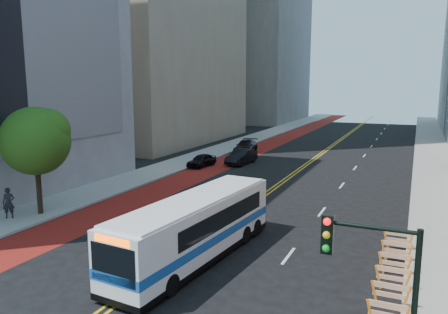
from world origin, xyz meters
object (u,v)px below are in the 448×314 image
car_b (241,157)px  car_c (246,147)px  traffic_signal (374,283)px  pedestrian (9,203)px  transit_bus (197,227)px  street_tree (36,138)px  car_a (202,160)px

car_b → car_c: (-2.14, 6.78, -0.01)m
traffic_signal → pedestrian: bearing=159.7°
traffic_signal → transit_bus: 11.50m
traffic_signal → car_c: bearing=115.2°
street_tree → pedestrian: (-1.01, -1.54, -3.82)m
traffic_signal → transit_bus: traffic_signal is taller
transit_bus → pedestrian: bearing=-177.4°
transit_bus → pedestrian: transit_bus is taller
street_tree → car_b: street_tree is taller
street_tree → car_b: (5.03, 21.50, -4.15)m
car_a → pedestrian: pedestrian is taller
traffic_signal → transit_bus: bearing=138.9°
street_tree → car_c: (2.89, 28.28, -4.16)m
street_tree → car_c: street_tree is taller
car_c → pedestrian: size_ratio=2.76×
traffic_signal → pedestrian: size_ratio=2.70×
transit_bus → car_b: bearing=111.9°
traffic_signal → transit_bus: size_ratio=0.45×
pedestrian → traffic_signal: bearing=-57.2°
street_tree → car_b: bearing=76.8°
car_b → car_a: bearing=-131.1°
street_tree → traffic_signal: bearing=-24.8°
traffic_signal → car_a: 33.88m
transit_bus → car_a: (-10.20, 20.64, -0.94)m
car_b → car_c: car_b is taller
transit_bus → street_tree: bearing=175.2°
transit_bus → car_c: transit_bus is taller
transit_bus → car_c: size_ratio=2.15×
car_a → transit_bus: bearing=-56.5°
street_tree → pedestrian: street_tree is taller
transit_bus → pedestrian: (-13.15, 0.58, -0.49)m
traffic_signal → pedestrian: traffic_signal is taller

